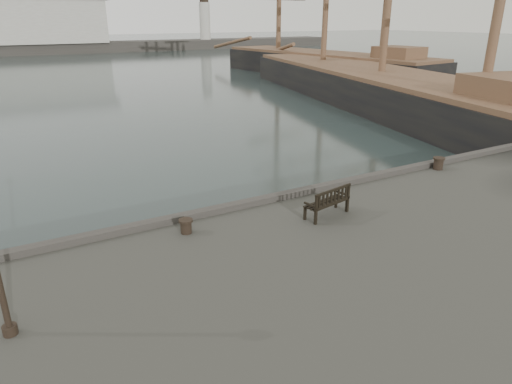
% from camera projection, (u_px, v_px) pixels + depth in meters
% --- Properties ---
extents(ground, '(400.00, 400.00, 0.00)m').
position_uv_depth(ground, '(279.00, 242.00, 14.64)').
color(ground, black).
rests_on(ground, ground).
extents(bench, '(1.49, 0.75, 0.82)m').
position_uv_depth(bench, '(327.00, 207.00, 12.65)').
color(bench, black).
rests_on(bench, quay).
extents(bollard_left, '(0.38, 0.38, 0.38)m').
position_uv_depth(bollard_left, '(186.00, 226.00, 11.66)').
color(bollard_left, black).
rests_on(bollard_left, quay).
extents(bollard_right, '(0.50, 0.50, 0.44)m').
position_uv_depth(bollard_right, '(438.00, 163.00, 16.58)').
color(bollard_right, black).
rests_on(bollard_right, quay).
extents(tall_ship_main, '(16.63, 40.90, 30.09)m').
position_uv_depth(tall_ship_main, '(379.00, 95.00, 37.60)').
color(tall_ship_main, black).
rests_on(tall_ship_main, ground).
extents(tall_ship_far, '(10.24, 31.17, 26.22)m').
position_uv_depth(tall_ship_far, '(323.00, 70.00, 55.03)').
color(tall_ship_far, black).
rests_on(tall_ship_far, ground).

